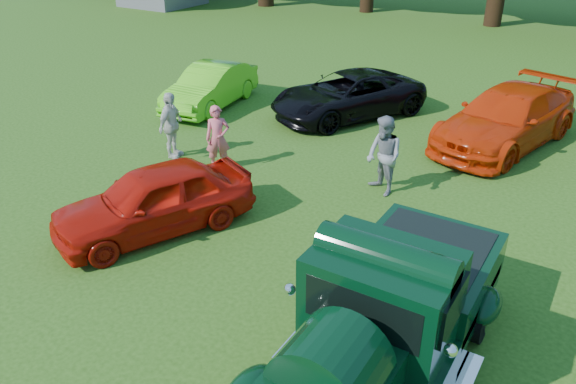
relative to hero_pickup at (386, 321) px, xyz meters
The scene contains 9 objects.
ground 2.03m from the hero_pickup, behind, with size 120.00×120.00×0.00m, color #274A11.
hero_pickup is the anchor object (origin of this frame).
red_convertible 5.38m from the hero_pickup, 167.39° to the left, with size 1.55×3.85×1.31m, color #B31207.
back_car_lime 11.78m from the hero_pickup, 139.90° to the left, with size 1.36×3.90×1.28m, color #57CC1B.
back_car_black 10.30m from the hero_pickup, 119.04° to the left, with size 2.16×4.69×1.30m, color black.
back_car_orange 9.20m from the hero_pickup, 93.23° to the left, with size 2.05×5.05×1.47m, color red.
spectator_pink 7.20m from the hero_pickup, 145.71° to the left, with size 0.57×0.37×1.57m, color #DF5C6A.
spectator_grey 5.38m from the hero_pickup, 113.40° to the left, with size 0.85×0.66×1.75m, color gray.
spectator_white 8.39m from the hero_pickup, 151.42° to the left, with size 0.97×0.41×1.66m, color beige.
Camera 1 is at (3.71, -5.82, 5.72)m, focal length 35.00 mm.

